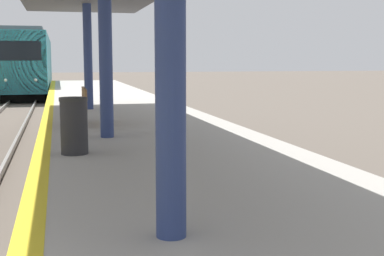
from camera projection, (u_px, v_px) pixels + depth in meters
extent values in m
cube|color=black|center=(31.00, 88.00, 40.75)|extent=(2.43, 21.20, 0.55)
cube|color=teal|center=(30.00, 61.00, 40.49)|extent=(2.86, 23.55, 3.54)
cube|color=red|center=(20.00, 62.00, 29.24)|extent=(2.80, 0.16, 3.47)
cube|color=black|center=(20.00, 51.00, 29.10)|extent=(2.29, 0.06, 1.06)
cube|color=#59595E|center=(29.00, 36.00, 40.25)|extent=(2.43, 22.38, 0.24)
sphere|color=white|center=(6.00, 80.00, 29.12)|extent=(0.18, 0.18, 0.18)
sphere|color=white|center=(36.00, 80.00, 29.50)|extent=(0.18, 0.18, 0.18)
cylinder|color=navy|center=(170.00, 52.00, 4.75)|extent=(0.28, 0.28, 3.40)
cylinder|color=navy|center=(106.00, 56.00, 11.05)|extent=(0.28, 0.28, 3.40)
cylinder|color=navy|center=(88.00, 57.00, 17.35)|extent=(0.28, 0.28, 3.40)
cylinder|color=#262628|center=(74.00, 128.00, 9.22)|extent=(0.47, 0.47, 0.92)
cylinder|color=#262626|center=(73.00, 99.00, 9.16)|extent=(0.49, 0.49, 0.06)
cube|color=brown|center=(77.00, 107.00, 13.33)|extent=(0.44, 1.55, 0.08)
cube|color=brown|center=(84.00, 97.00, 13.34)|extent=(0.06, 1.55, 0.44)
cube|color=#262628|center=(78.00, 120.00, 12.76)|extent=(0.35, 0.08, 0.40)
cube|color=#262628|center=(76.00, 114.00, 13.95)|extent=(0.35, 0.08, 0.40)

